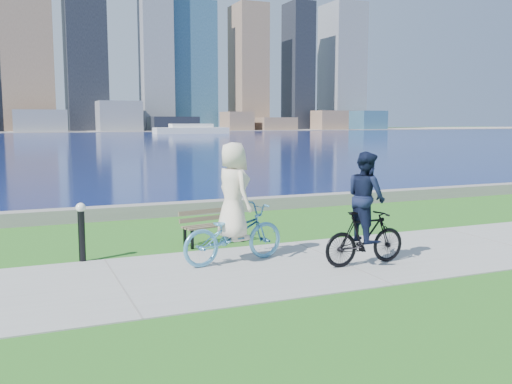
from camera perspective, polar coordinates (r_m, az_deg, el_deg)
ground at (r=10.83m, az=8.07°, el=-6.85°), size 320.00×320.00×0.00m
concrete_path at (r=10.83m, az=8.07°, el=-6.80°), size 80.00×3.50×0.02m
seawall at (r=16.32m, az=-3.14°, el=-1.40°), size 90.00×0.50×0.35m
bay_water at (r=81.22m, az=-19.05°, el=5.00°), size 320.00×131.00×0.01m
far_shore at (r=139.13m, az=-20.69°, el=5.72°), size 320.00×30.00×0.12m
city_skyline at (r=140.07m, az=-21.44°, el=14.85°), size 172.52×22.48×76.00m
ferry_far at (r=107.66m, az=-6.51°, el=6.21°), size 13.77×3.93×1.87m
park_bench at (r=12.17m, az=-4.40°, el=-3.10°), size 1.47×0.76×0.73m
bollard_lamp at (r=11.01m, az=-17.06°, el=-3.49°), size 0.18×0.18×1.11m
cyclist_woman at (r=10.40m, az=-2.27°, el=-2.65°), size 1.03×2.12×2.21m
cyclist_man at (r=10.40m, az=10.89°, el=-2.52°), size 0.62×1.65×2.05m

